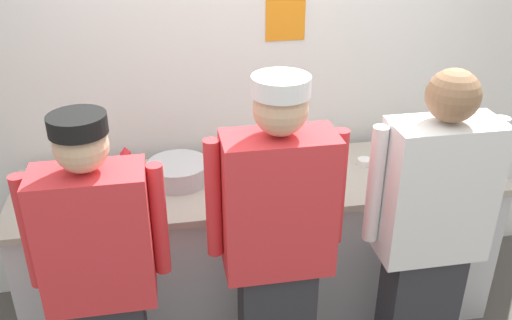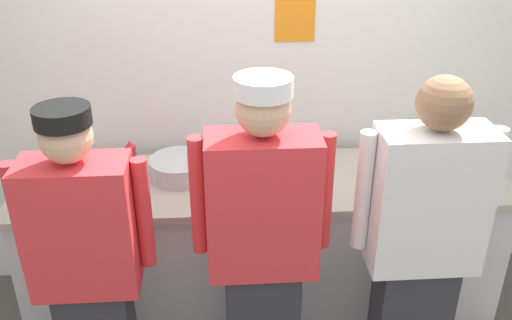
{
  "view_description": "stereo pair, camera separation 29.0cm",
  "coord_description": "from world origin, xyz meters",
  "px_view_note": "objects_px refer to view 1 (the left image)",
  "views": [
    {
      "loc": [
        -0.51,
        -2.26,
        2.4
      ],
      "look_at": [
        -0.04,
        0.36,
        1.05
      ],
      "focal_mm": 39.15,
      "sensor_mm": 36.0,
      "label": 1
    },
    {
      "loc": [
        -0.22,
        -2.3,
        2.4
      ],
      "look_at": [
        -0.04,
        0.36,
        1.05
      ],
      "focal_mm": 39.15,
      "sensor_mm": 36.0,
      "label": 2
    }
  ],
  "objects_px": {
    "chef_far_right": "(429,237)",
    "ramekin_yellow_sauce": "(451,161)",
    "chef_center": "(277,247)",
    "mixing_bowl_steel": "(178,172)",
    "chef_near_left": "(102,279)",
    "sheet_tray": "(264,178)",
    "ramekin_orange_sauce": "(442,145)",
    "plate_stack_front": "(412,149)",
    "squeeze_bottle_primary": "(127,162)",
    "deli_cup": "(52,197)",
    "ramekin_red_sauce": "(411,176)",
    "ramekin_green_sauce": "(364,162)"
  },
  "relations": [
    {
      "from": "ramekin_green_sauce",
      "to": "ramekin_orange_sauce",
      "type": "relative_size",
      "value": 1.0
    },
    {
      "from": "plate_stack_front",
      "to": "deli_cup",
      "type": "height_order",
      "value": "plate_stack_front"
    },
    {
      "from": "ramekin_red_sauce",
      "to": "deli_cup",
      "type": "bearing_deg",
      "value": 177.49
    },
    {
      "from": "squeeze_bottle_primary",
      "to": "deli_cup",
      "type": "height_order",
      "value": "squeeze_bottle_primary"
    },
    {
      "from": "plate_stack_front",
      "to": "mixing_bowl_steel",
      "type": "height_order",
      "value": "mixing_bowl_steel"
    },
    {
      "from": "chef_far_right",
      "to": "squeeze_bottle_primary",
      "type": "height_order",
      "value": "chef_far_right"
    },
    {
      "from": "mixing_bowl_steel",
      "to": "ramekin_green_sauce",
      "type": "bearing_deg",
      "value": -0.19
    },
    {
      "from": "ramekin_yellow_sauce",
      "to": "chef_center",
      "type": "bearing_deg",
      "value": -151.98
    },
    {
      "from": "squeeze_bottle_primary",
      "to": "deli_cup",
      "type": "xyz_separation_m",
      "value": [
        -0.37,
        -0.23,
        -0.05
      ]
    },
    {
      "from": "mixing_bowl_steel",
      "to": "chef_center",
      "type": "bearing_deg",
      "value": -60.48
    },
    {
      "from": "chef_near_left",
      "to": "ramekin_orange_sauce",
      "type": "height_order",
      "value": "chef_near_left"
    },
    {
      "from": "plate_stack_front",
      "to": "mixing_bowl_steel",
      "type": "distance_m",
      "value": 1.37
    },
    {
      "from": "chef_near_left",
      "to": "chef_center",
      "type": "relative_size",
      "value": 0.94
    },
    {
      "from": "squeeze_bottle_primary",
      "to": "ramekin_red_sauce",
      "type": "height_order",
      "value": "squeeze_bottle_primary"
    },
    {
      "from": "ramekin_orange_sauce",
      "to": "deli_cup",
      "type": "xyz_separation_m",
      "value": [
        -2.25,
        -0.25,
        0.02
      ]
    },
    {
      "from": "chef_center",
      "to": "squeeze_bottle_primary",
      "type": "distance_m",
      "value": 1.05
    },
    {
      "from": "sheet_tray",
      "to": "ramekin_orange_sauce",
      "type": "bearing_deg",
      "value": 9.62
    },
    {
      "from": "mixing_bowl_steel",
      "to": "ramekin_red_sauce",
      "type": "bearing_deg",
      "value": -9.57
    },
    {
      "from": "chef_center",
      "to": "deli_cup",
      "type": "distance_m",
      "value": 1.19
    },
    {
      "from": "sheet_tray",
      "to": "ramekin_orange_sauce",
      "type": "relative_size",
      "value": 6.04
    },
    {
      "from": "chef_near_left",
      "to": "ramekin_orange_sauce",
      "type": "bearing_deg",
      "value": 23.14
    },
    {
      "from": "chef_near_left",
      "to": "ramekin_green_sauce",
      "type": "distance_m",
      "value": 1.61
    },
    {
      "from": "sheet_tray",
      "to": "ramekin_orange_sauce",
      "type": "height_order",
      "value": "ramekin_orange_sauce"
    },
    {
      "from": "squeeze_bottle_primary",
      "to": "chef_far_right",
      "type": "bearing_deg",
      "value": -30.98
    },
    {
      "from": "plate_stack_front",
      "to": "squeeze_bottle_primary",
      "type": "distance_m",
      "value": 1.65
    },
    {
      "from": "plate_stack_front",
      "to": "ramekin_orange_sauce",
      "type": "height_order",
      "value": "plate_stack_front"
    },
    {
      "from": "chef_near_left",
      "to": "ramekin_yellow_sauce",
      "type": "bearing_deg",
      "value": 18.15
    },
    {
      "from": "plate_stack_front",
      "to": "ramekin_yellow_sauce",
      "type": "relative_size",
      "value": 2.31
    },
    {
      "from": "ramekin_yellow_sauce",
      "to": "deli_cup",
      "type": "xyz_separation_m",
      "value": [
        -2.19,
        -0.03,
        0.01
      ]
    },
    {
      "from": "squeeze_bottle_primary",
      "to": "chef_near_left",
      "type": "bearing_deg",
      "value": -96.65
    },
    {
      "from": "squeeze_bottle_primary",
      "to": "ramekin_orange_sauce",
      "type": "xyz_separation_m",
      "value": [
        1.88,
        0.02,
        -0.07
      ]
    },
    {
      "from": "chef_far_right",
      "to": "ramekin_yellow_sauce",
      "type": "xyz_separation_m",
      "value": [
        0.44,
        0.64,
        0.03
      ]
    },
    {
      "from": "chef_near_left",
      "to": "chef_center",
      "type": "distance_m",
      "value": 0.77
    },
    {
      "from": "squeeze_bottle_primary",
      "to": "deli_cup",
      "type": "relative_size",
      "value": 2.03
    },
    {
      "from": "mixing_bowl_steel",
      "to": "deli_cup",
      "type": "height_order",
      "value": "mixing_bowl_steel"
    },
    {
      "from": "chef_center",
      "to": "ramekin_red_sauce",
      "type": "relative_size",
      "value": 16.28
    },
    {
      "from": "chef_center",
      "to": "ramekin_green_sauce",
      "type": "distance_m",
      "value": 0.97
    },
    {
      "from": "chef_center",
      "to": "ramekin_red_sauce",
      "type": "bearing_deg",
      "value": 29.98
    },
    {
      "from": "chef_far_right",
      "to": "ramekin_red_sauce",
      "type": "height_order",
      "value": "chef_far_right"
    },
    {
      "from": "ramekin_green_sauce",
      "to": "deli_cup",
      "type": "height_order",
      "value": "deli_cup"
    },
    {
      "from": "chef_center",
      "to": "sheet_tray",
      "type": "bearing_deg",
      "value": 84.33
    },
    {
      "from": "ramekin_orange_sauce",
      "to": "ramekin_green_sauce",
      "type": "bearing_deg",
      "value": -167.13
    },
    {
      "from": "chef_far_right",
      "to": "ramekin_yellow_sauce",
      "type": "relative_size",
      "value": 17.44
    },
    {
      "from": "chef_far_right",
      "to": "sheet_tray",
      "type": "bearing_deg",
      "value": 134.53
    },
    {
      "from": "chef_near_left",
      "to": "chef_far_right",
      "type": "distance_m",
      "value": 1.48
    },
    {
      "from": "chef_far_right",
      "to": "squeeze_bottle_primary",
      "type": "relative_size",
      "value": 9.43
    },
    {
      "from": "chef_far_right",
      "to": "chef_center",
      "type": "bearing_deg",
      "value": 177.71
    },
    {
      "from": "ramekin_yellow_sauce",
      "to": "ramekin_orange_sauce",
      "type": "relative_size",
      "value": 1.21
    },
    {
      "from": "mixing_bowl_steel",
      "to": "sheet_tray",
      "type": "distance_m",
      "value": 0.47
    },
    {
      "from": "chef_center",
      "to": "mixing_bowl_steel",
      "type": "height_order",
      "value": "chef_center"
    }
  ]
}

